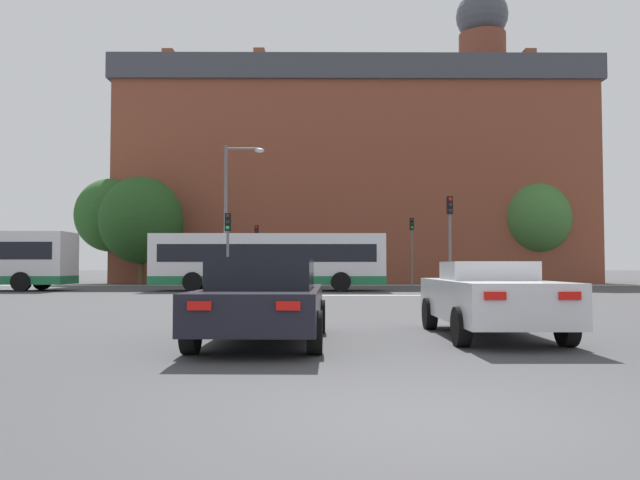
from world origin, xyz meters
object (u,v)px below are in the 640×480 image
object	(u,v)px
traffic_light_near_right	(450,229)
traffic_light_far_left	(256,245)
car_saloon_left	(264,299)
traffic_light_near_left	(228,239)
pedestrian_walking_east	(205,270)
traffic_light_far_right	(412,240)
pedestrian_waiting	(289,270)
street_lamp_junction	(232,203)
car_roadster_right	(490,298)
bus_crossing_lead	(269,261)

from	to	relation	value
traffic_light_near_right	traffic_light_far_left	distance (m)	17.07
car_saloon_left	traffic_light_far_left	xyz separation A→B (m)	(-3.13, 31.12, 1.98)
traffic_light_near_right	traffic_light_near_left	bearing A→B (deg)	-179.86
traffic_light_near_right	pedestrian_walking_east	bearing A→B (deg)	133.28
traffic_light_far_right	traffic_light_far_left	bearing A→B (deg)	-179.34
traffic_light_near_right	pedestrian_walking_east	xyz separation A→B (m)	(-13.56, 14.40, -1.96)
traffic_light_near_left	pedestrian_waiting	distance (m)	14.34
traffic_light_far_right	street_lamp_junction	xyz separation A→B (m)	(-10.75, -9.94, 1.52)
traffic_light_far_right	traffic_light_near_right	bearing A→B (deg)	-91.73
car_saloon_left	street_lamp_junction	size ratio (longest dim) A/B	0.64
traffic_light_near_right	pedestrian_waiting	bearing A→B (deg)	119.16
traffic_light_near_left	street_lamp_junction	bearing A→B (deg)	95.09
car_roadster_right	traffic_light_far_right	size ratio (longest dim) A/B	0.99
traffic_light_far_right	traffic_light_far_left	distance (m)	10.45
traffic_light_near_left	pedestrian_waiting	bearing A→B (deg)	81.50
car_roadster_right	traffic_light_near_left	size ratio (longest dim) A/B	1.23
car_saloon_left	street_lamp_junction	bearing A→B (deg)	100.74
traffic_light_far_right	car_saloon_left	bearing A→B (deg)	-103.16
bus_crossing_lead	pedestrian_walking_east	distance (m)	10.87
bus_crossing_lead	pedestrian_walking_east	size ratio (longest dim) A/B	7.05
car_saloon_left	pedestrian_waiting	size ratio (longest dim) A/B	2.70
bus_crossing_lead	pedestrian_waiting	size ratio (longest dim) A/B	6.84
traffic_light_far_right	pedestrian_waiting	bearing A→B (deg)	178.99
bus_crossing_lead	street_lamp_junction	world-z (taller)	street_lamp_junction
traffic_light_far_right	bus_crossing_lead	bearing A→B (deg)	-134.30
bus_crossing_lead	traffic_light_far_right	distance (m)	12.85
car_roadster_right	pedestrian_walking_east	size ratio (longest dim) A/B	2.64
car_roadster_right	traffic_light_near_right	distance (m)	16.89
traffic_light_near_left	car_roadster_right	bearing A→B (deg)	-66.60
pedestrian_walking_east	car_saloon_left	bearing A→B (deg)	81.63
traffic_light_near_left	street_lamp_junction	xyz separation A→B (m)	(-0.36, 4.02, 2.06)
traffic_light_near_left	pedestrian_waiting	world-z (taller)	traffic_light_near_left
car_saloon_left	bus_crossing_lead	distance (m)	22.18
traffic_light_near_right	traffic_light_far_right	xyz separation A→B (m)	(0.42, 13.94, 0.07)
car_saloon_left	street_lamp_junction	xyz separation A→B (m)	(-3.44, 21.30, 3.82)
traffic_light_far_left	street_lamp_junction	bearing A→B (deg)	-91.79
traffic_light_far_left	traffic_light_near_left	bearing A→B (deg)	-89.79
car_saloon_left	traffic_light_far_right	bearing A→B (deg)	78.40
car_roadster_right	bus_crossing_lead	world-z (taller)	bus_crossing_lead
street_lamp_junction	traffic_light_far_right	bearing A→B (deg)	42.77
car_roadster_right	traffic_light_far_right	xyz separation A→B (m)	(3.26, 30.44, 2.32)
car_roadster_right	street_lamp_junction	world-z (taller)	street_lamp_junction
traffic_light_near_right	pedestrian_waiting	distance (m)	16.24
traffic_light_near_left	pedestrian_walking_east	distance (m)	14.94
pedestrian_waiting	pedestrian_walking_east	xyz separation A→B (m)	(-5.70, 0.32, -0.03)
street_lamp_junction	bus_crossing_lead	bearing A→B (deg)	23.64
bus_crossing_lead	traffic_light_near_left	world-z (taller)	traffic_light_near_left
car_roadster_right	traffic_light_far_right	world-z (taller)	traffic_light_far_right
traffic_light_near_left	pedestrian_walking_east	world-z (taller)	traffic_light_near_left
street_lamp_junction	pedestrian_walking_east	bearing A→B (deg)	107.27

